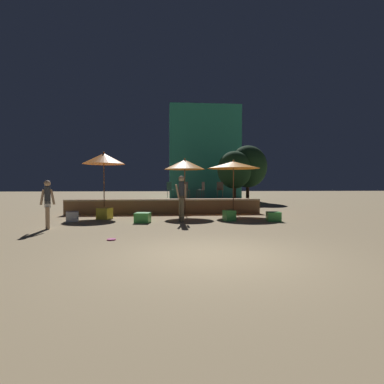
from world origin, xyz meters
TOP-DOWN VIEW (x-y plane):
  - ground_plane at (0.00, 0.00)m, footprint 120.00×120.00m
  - wooden_deck at (-1.01, 10.16)m, footprint 10.02×2.48m
  - patio_umbrella_0 at (0.02, 8.77)m, footprint 2.07×2.07m
  - patio_umbrella_1 at (2.55, 8.81)m, footprint 2.70×2.70m
  - patio_umbrella_2 at (-4.03, 8.93)m, footprint 2.08×2.08m
  - cube_seat_0 at (-3.64, 7.08)m, footprint 0.68×0.68m
  - cube_seat_1 at (3.54, 5.71)m, footprint 0.62×0.62m
  - cube_seat_2 at (-4.80, 6.33)m, footprint 0.57×0.57m
  - cube_seat_3 at (1.72, 5.99)m, footprint 0.53×0.53m
  - cube_seat_4 at (-1.88, 5.76)m, footprint 0.67×0.67m
  - person_0 at (-0.31, 5.80)m, footprint 0.50×0.31m
  - person_1 at (-4.99, 4.24)m, footprint 0.50×0.29m
  - bistro_chair_0 at (2.12, 10.28)m, footprint 0.41×0.41m
  - bistro_chair_1 at (-0.69, 10.71)m, footprint 0.48×0.48m
  - bistro_chair_2 at (1.12, 10.55)m, footprint 0.47×0.47m
  - bistro_chair_3 at (0.12, 9.79)m, footprint 0.43×0.44m
  - frisbee_disc at (-2.45, 1.97)m, footprint 0.24×0.24m
  - background_tree_0 at (6.12, 18.87)m, footprint 3.28×3.28m
  - background_tree_1 at (4.77, 18.07)m, footprint 2.83×2.83m
  - distant_building at (3.45, 27.38)m, footprint 7.86×3.38m

SIDE VIEW (x-z plane):
  - ground_plane at x=0.00m, z-range 0.00..0.00m
  - frisbee_disc at x=-2.45m, z-range 0.00..0.03m
  - cube_seat_1 at x=3.54m, z-range 0.00..0.38m
  - cube_seat_4 at x=-1.88m, z-range 0.00..0.39m
  - cube_seat_2 at x=-4.80m, z-range 0.00..0.40m
  - cube_seat_3 at x=1.72m, z-range 0.00..0.44m
  - cube_seat_0 at x=-3.64m, z-range 0.00..0.49m
  - wooden_deck at x=-1.01m, z-range -0.04..0.73m
  - person_1 at x=-4.99m, z-range 0.06..1.73m
  - person_0 at x=-0.31m, z-range 0.12..2.00m
  - bistro_chair_0 at x=2.12m, z-range 0.87..1.77m
  - bistro_chair_1 at x=-0.69m, z-range 0.87..1.77m
  - bistro_chair_2 at x=1.12m, z-range 0.87..1.77m
  - bistro_chair_3 at x=0.12m, z-range 0.87..1.77m
  - patio_umbrella_1 at x=2.55m, z-range 1.13..3.94m
  - patio_umbrella_0 at x=0.02m, z-range 1.11..3.97m
  - background_tree_1 at x=4.77m, z-range 0.58..4.88m
  - patio_umbrella_2 at x=-4.03m, z-range 1.23..4.40m
  - background_tree_0 at x=6.12m, z-range 0.63..5.50m
  - distant_building at x=3.45m, z-range 0.00..10.26m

